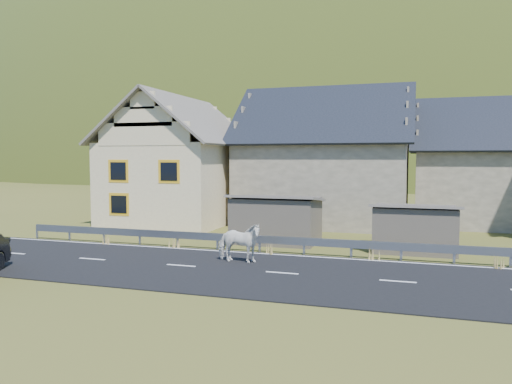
% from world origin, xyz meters
% --- Properties ---
extents(ground, '(160.00, 160.00, 0.00)m').
position_xyz_m(ground, '(0.00, 0.00, 0.00)').
color(ground, '#40461A').
rests_on(ground, ground).
extents(road, '(60.00, 7.00, 0.04)m').
position_xyz_m(road, '(0.00, 0.00, 0.02)').
color(road, black).
rests_on(road, ground).
extents(lane_markings, '(60.00, 6.60, 0.01)m').
position_xyz_m(lane_markings, '(0.00, 0.00, 0.04)').
color(lane_markings, silver).
rests_on(lane_markings, road).
extents(guardrail, '(28.10, 0.09, 0.75)m').
position_xyz_m(guardrail, '(-0.00, 3.68, 0.56)').
color(guardrail, '#93969B').
rests_on(guardrail, ground).
extents(shed_left, '(4.30, 3.30, 2.40)m').
position_xyz_m(shed_left, '(-2.00, 6.50, 1.10)').
color(shed_left, '#645A4D').
rests_on(shed_left, ground).
extents(shed_right, '(3.80, 2.90, 2.20)m').
position_xyz_m(shed_right, '(4.50, 6.00, 1.00)').
color(shed_right, '#645A4D').
rests_on(shed_right, ground).
extents(house_cream, '(7.80, 9.80, 8.30)m').
position_xyz_m(house_cream, '(-10.00, 12.00, 4.36)').
color(house_cream, beige).
rests_on(house_cream, ground).
extents(house_stone_a, '(10.80, 9.80, 8.90)m').
position_xyz_m(house_stone_a, '(-1.00, 15.00, 4.63)').
color(house_stone_a, tan).
rests_on(house_stone_a, ground).
extents(house_stone_b, '(9.80, 8.80, 8.10)m').
position_xyz_m(house_stone_b, '(9.00, 17.00, 4.24)').
color(house_stone_b, tan).
rests_on(house_stone_b, ground).
extents(mountain, '(440.00, 280.00, 260.00)m').
position_xyz_m(mountain, '(5.00, 180.00, -20.00)').
color(mountain, '#2C3D11').
rests_on(mountain, ground).
extents(conifer_patch, '(76.00, 50.00, 28.00)m').
position_xyz_m(conifer_patch, '(-55.00, 110.00, 6.00)').
color(conifer_patch, black).
rests_on(conifer_patch, ground).
extents(horse, '(0.91, 1.91, 1.59)m').
position_xyz_m(horse, '(-2.09, 1.23, 0.84)').
color(horse, white).
rests_on(horse, road).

